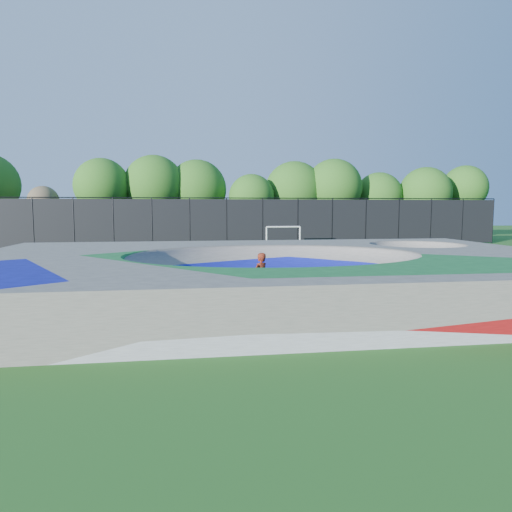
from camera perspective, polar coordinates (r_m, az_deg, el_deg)
The scene contains 7 objects.
ground at distance 17.06m, azimuth 2.24°, elevation -4.71°, with size 120.00×120.00×0.00m, color #1F5517.
skate_deck at distance 16.94m, azimuth 2.25°, elevation -2.22°, with size 22.00×14.00×1.50m, color gray.
skater at distance 15.30m, azimuth 0.56°, elevation -2.74°, with size 0.62×0.40×1.69m, color red.
skateboard at distance 15.44m, azimuth 0.56°, elevation -5.75°, with size 0.78×0.22×0.05m, color black.
soccer_goal at distance 35.09m, azimuth 3.44°, elevation 2.85°, with size 2.74×0.12×1.80m.
fence at distance 37.62m, azimuth -3.71°, elevation 4.35°, with size 48.09×0.09×4.04m.
treeline at distance 42.72m, azimuth -4.20°, elevation 8.28°, with size 53.02×6.94×7.94m.
Camera 1 is at (-3.12, -16.47, 3.17)m, focal length 32.00 mm.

